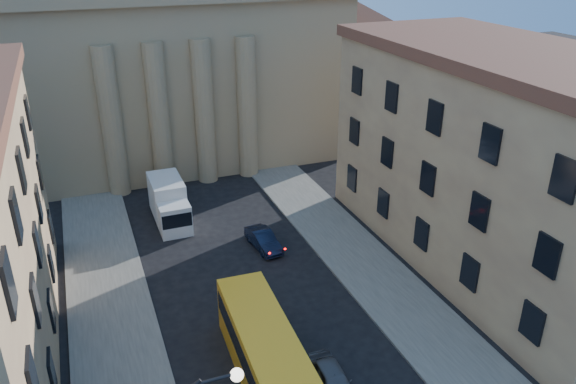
{
  "coord_description": "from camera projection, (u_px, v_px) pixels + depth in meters",
  "views": [
    {
      "loc": [
        -8.59,
        -5.07,
        21.02
      ],
      "look_at": [
        1.0,
        19.55,
        8.86
      ],
      "focal_mm": 35.0,
      "sensor_mm": 36.0,
      "label": 1
    }
  ],
  "objects": [
    {
      "name": "sidewalk_right",
      "position": [
        413.0,
        315.0,
        33.92
      ],
      "size": [
        5.0,
        60.0,
        0.15
      ],
      "primitive_type": "cube",
      "color": "#55534E",
      "rests_on": "ground"
    },
    {
      "name": "church",
      "position": [
        153.0,
        32.0,
        57.9
      ],
      "size": [
        68.02,
        28.76,
        36.6
      ],
      "color": "#927F5A",
      "rests_on": "ground"
    },
    {
      "name": "building_right",
      "position": [
        500.0,
        161.0,
        37.04
      ],
      "size": [
        11.6,
        26.6,
        14.7
      ],
      "color": "tan",
      "rests_on": "ground"
    },
    {
      "name": "car_right_far",
      "position": [
        333.0,
        381.0,
        28.06
      ],
      "size": [
        1.8,
        4.15,
        1.39
      ],
      "primitive_type": "imported",
      "rotation": [
        0.0,
        0.0,
        -0.04
      ],
      "color": "#515257",
      "rests_on": "ground"
    },
    {
      "name": "car_right_distant",
      "position": [
        263.0,
        240.0,
        41.07
      ],
      "size": [
        1.82,
        4.15,
        1.33
      ],
      "primitive_type": "imported",
      "rotation": [
        0.0,
        0.0,
        0.11
      ],
      "color": "black",
      "rests_on": "ground"
    },
    {
      "name": "city_bus",
      "position": [
        270.0,
        362.0,
        27.76
      ],
      "size": [
        3.1,
        11.66,
        3.26
      ],
      "rotation": [
        0.0,
        0.0,
        -0.04
      ],
      "color": "gold",
      "rests_on": "ground"
    },
    {
      "name": "box_truck",
      "position": [
        169.0,
        203.0,
        44.51
      ],
      "size": [
        2.46,
        6.12,
        3.36
      ],
      "rotation": [
        0.0,
        0.0,
        0.0
      ],
      "color": "silver",
      "rests_on": "ground"
    }
  ]
}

